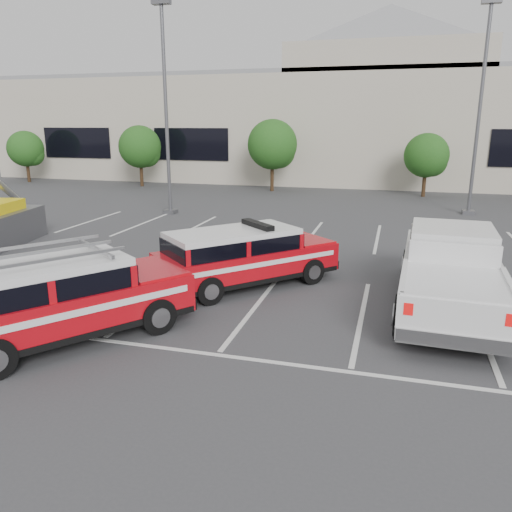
{
  "coord_description": "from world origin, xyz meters",
  "views": [
    {
      "loc": [
        3.29,
        -11.64,
        4.63
      ],
      "look_at": [
        -0.3,
        1.16,
        1.05
      ],
      "focal_mm": 35.0,
      "sensor_mm": 36.0,
      "label": 1
    }
  ],
  "objects": [
    {
      "name": "white_pickup",
      "position": [
        4.76,
        1.28,
        0.81
      ],
      "size": [
        2.58,
        6.69,
        2.02
      ],
      "rotation": [
        0.0,
        0.0,
        -0.05
      ],
      "color": "silver",
      "rests_on": "ground"
    },
    {
      "name": "convention_building",
      "position": [
        0.18,
        31.86,
        4.72
      ],
      "size": [
        60.0,
        16.99,
        13.2
      ],
      "color": "#BFB5A2",
      "rests_on": "ground"
    },
    {
      "name": "tree_mid_left",
      "position": [
        -4.91,
        22.05,
        3.04
      ],
      "size": [
        3.37,
        3.37,
        4.85
      ],
      "color": "#3F2B19",
      "rests_on": "ground"
    },
    {
      "name": "light_pole_mid",
      "position": [
        7.0,
        16.0,
        5.19
      ],
      "size": [
        0.9,
        0.6,
        10.24
      ],
      "color": "#59595E",
      "rests_on": "ground"
    },
    {
      "name": "tree_left",
      "position": [
        -14.91,
        22.05,
        2.77
      ],
      "size": [
        3.07,
        3.07,
        4.42
      ],
      "color": "#3F2B19",
      "rests_on": "ground"
    },
    {
      "name": "fire_chief_suv",
      "position": [
        -0.78,
        1.64,
        0.75
      ],
      "size": [
        4.96,
        5.12,
        1.84
      ],
      "rotation": [
        0.0,
        0.0,
        -0.75
      ],
      "color": "#B20811",
      "rests_on": "ground"
    },
    {
      "name": "tree_far_left",
      "position": [
        -24.91,
        22.05,
        2.5
      ],
      "size": [
        2.77,
        2.77,
        3.99
      ],
      "color": "#3F2B19",
      "rests_on": "ground"
    },
    {
      "name": "ground",
      "position": [
        0.0,
        0.0,
        0.0
      ],
      "size": [
        120.0,
        120.0,
        0.0
      ],
      "primitive_type": "plane",
      "color": "#3A3A3C",
      "rests_on": "ground"
    },
    {
      "name": "light_pole_left",
      "position": [
        -8.0,
        12.0,
        5.19
      ],
      "size": [
        0.9,
        0.6,
        10.24
      ],
      "color": "#59595E",
      "rests_on": "ground"
    },
    {
      "name": "stall_markings",
      "position": [
        0.0,
        4.5,
        0.01
      ],
      "size": [
        23.0,
        15.0,
        0.01
      ],
      "primitive_type": "cube",
      "color": "silver",
      "rests_on": "ground"
    },
    {
      "name": "tree_mid_right",
      "position": [
        5.09,
        22.05,
        2.5
      ],
      "size": [
        2.77,
        2.77,
        3.99
      ],
      "color": "#3F2B19",
      "rests_on": "ground"
    },
    {
      "name": "ladder_suv",
      "position": [
        -3.5,
        -3.05,
        0.83
      ],
      "size": [
        4.76,
        5.47,
        2.07
      ],
      "rotation": [
        0.0,
        0.0,
        -0.63
      ],
      "color": "#B20811",
      "rests_on": "ground"
    }
  ]
}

